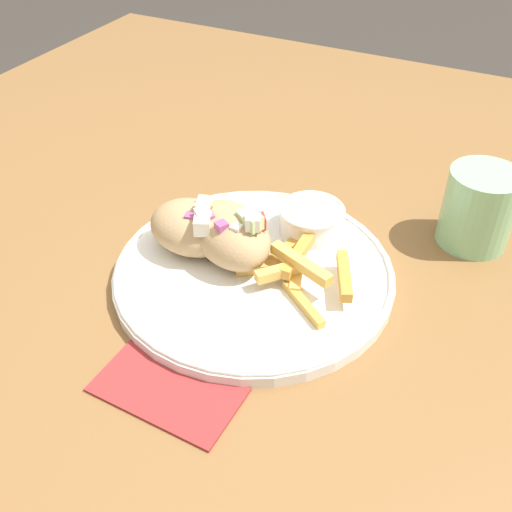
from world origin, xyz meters
TOP-DOWN VIEW (x-y plane):
  - table at (0.00, 0.00)m, footprint 1.41×1.41m
  - napkin at (0.00, -0.21)m, footprint 0.14×0.08m
  - plate at (0.00, -0.03)m, footprint 0.32×0.32m
  - pita_sandwich_near at (-0.08, -0.03)m, footprint 0.11×0.09m
  - pita_sandwich_far at (-0.03, -0.02)m, footprint 0.14×0.13m
  - fries_pile at (0.05, -0.02)m, footprint 0.14×0.12m
  - sauce_ramekin at (0.03, 0.06)m, footprint 0.08×0.08m
  - water_glass at (0.21, 0.15)m, footprint 0.09×0.09m

SIDE VIEW (x-z plane):
  - table at x=0.00m, z-range 0.29..1.00m
  - napkin at x=0.00m, z-range 0.71..0.71m
  - plate at x=0.00m, z-range 0.71..0.73m
  - fries_pile at x=0.05m, z-range 0.72..0.75m
  - sauce_ramekin at x=0.03m, z-range 0.72..0.76m
  - water_glass at x=0.21m, z-range 0.70..0.80m
  - pita_sandwich_near at x=-0.08m, z-range 0.72..0.78m
  - pita_sandwich_far at x=-0.03m, z-range 0.72..0.79m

